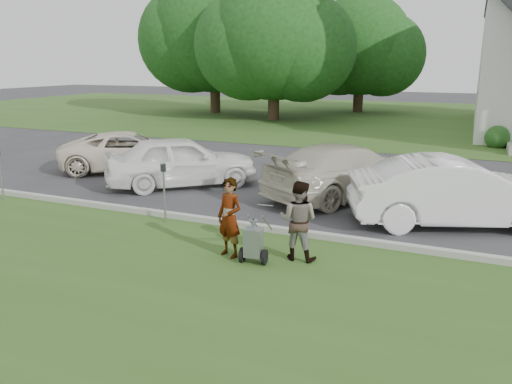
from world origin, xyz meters
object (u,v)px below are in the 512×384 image
Objects in this scene: tree_far at (214,36)px; car_a at (131,151)px; tree_left at (274,41)px; tree_back at (360,50)px; person_right at (298,221)px; car_b at (181,161)px; car_d at (456,192)px; car_c at (346,171)px; striping_cart at (254,243)px; parking_meter_near at (164,185)px; parking_meter_far at (0,168)px; person_left at (230,218)px.

tree_far is 21.79m from car_a.
tree_left is 8.95m from tree_back.
tree_back reaches higher than person_right.
car_d is at bearing -136.61° from car_b.
person_right is at bearing -67.53° from tree_left.
car_c is 3.38m from car_d.
tree_far is at bearing -15.52° from car_b.
car_b is at bearing 126.30° from striping_cart.
person_right is (15.41, -25.74, -4.90)m from tree_far.
striping_cart is at bearing 117.02° from car_c.
parking_meter_near is at bearing -86.77° from tree_back.
tree_left reaches higher than car_d.
tree_left reaches higher than parking_meter_far.
parking_meter_far is at bearing -89.03° from tree_left.
parking_meter_far is 12.09m from car_d.
parking_meter_far is (0.37, -21.92, -4.16)m from tree_left.
car_c is at bearing 25.92° from parking_meter_far.
person_left reaches higher than car_c.
car_c is 1.08× the size of car_d.
striping_cart is 0.20× the size of car_c.
tree_left is at bearing 103.50° from striping_cart.
person_left is 0.34× the size of car_b.
car_c is at bearing 97.25° from person_left.
car_c is at bearing 41.58° from car_d.
car_b is at bearing 63.27° from car_d.
striping_cart is at bearing 118.68° from car_d.
person_left is 0.33× the size of car_d.
tree_far reaches higher than person_left.
parking_meter_near is (5.68, -21.78, -4.18)m from tree_left.
person_left is at bearing 113.30° from car_d.
tree_back reaches higher than striping_cart.
tree_far is at bearing 153.44° from tree_left.
tree_far is at bearing -153.44° from tree_back.
car_d is (4.05, 3.93, 0.01)m from person_left.
car_d reaches higher than parking_meter_far.
car_a is (-2.92, -24.99, -4.04)m from tree_back.
person_right is (9.41, -22.74, -4.32)m from tree_left.
tree_far is at bearing -59.59° from person_right.
tree_far reaches higher than car_a.
person_left is 2.79m from parking_meter_near.
parking_meter_far is at bearing 163.72° from striping_cart.
tree_far is 2.36× the size of car_d.
tree_back is at bearing -46.88° from car_c.
person_left is 1.01× the size of person_right.
tree_left is at bearing 127.33° from person_left.
tree_left reaches higher than person_right.
tree_back is at bearing 83.08° from parking_meter_far.
car_b is (3.71, 3.53, -0.15)m from parking_meter_far.
tree_back is 26.68m from car_b.
car_d is at bearing 12.93° from parking_meter_far.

